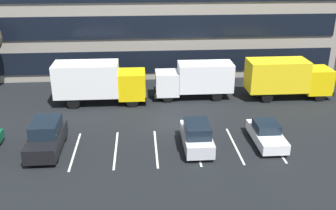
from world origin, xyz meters
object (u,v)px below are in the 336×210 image
object	(u,v)px
box_truck_yellow	(98,81)
box_truck_white	(195,79)
suv_black	(46,137)
suv_silver	(197,136)
sedan_white	(266,134)
box_truck_yellow_all	(287,77)

from	to	relation	value
box_truck_yellow	box_truck_white	distance (m)	8.78
box_truck_white	suv_black	bearing A→B (deg)	-140.87
box_truck_yellow	suv_silver	xyz separation A→B (m)	(7.49, -9.06, -1.16)
box_truck_white	sedan_white	size ratio (longest dim) A/B	1.64
suv_silver	box_truck_yellow	bearing A→B (deg)	129.57
suv_black	suv_silver	world-z (taller)	suv_black
box_truck_yellow_all	suv_silver	world-z (taller)	box_truck_yellow_all
box_truck_yellow_all	suv_silver	size ratio (longest dim) A/B	1.78
box_truck_yellow_all	box_truck_white	world-z (taller)	box_truck_yellow_all
box_truck_yellow	box_truck_white	size ratio (longest dim) A/B	1.13
box_truck_yellow	box_truck_white	bearing A→B (deg)	4.81
box_truck_white	suv_black	distance (m)	14.88
suv_black	suv_silver	distance (m)	10.28
box_truck_yellow	box_truck_yellow_all	size ratio (longest dim) A/B	1.04
suv_black	box_truck_yellow	bearing A→B (deg)	72.14
box_truck_yellow_all	sedan_white	xyz separation A→B (m)	(-4.59, -8.82, -1.30)
suv_black	box_truck_yellow_all	bearing A→B (deg)	23.74
box_truck_yellow_all	suv_silver	xyz separation A→B (m)	(-9.65, -9.18, -1.08)
box_truck_yellow	sedan_white	bearing A→B (deg)	-34.74
box_truck_yellow_all	suv_black	distance (m)	21.79
box_truck_yellow_all	suv_silver	bearing A→B (deg)	-136.43
box_truck_white	suv_silver	world-z (taller)	box_truck_white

